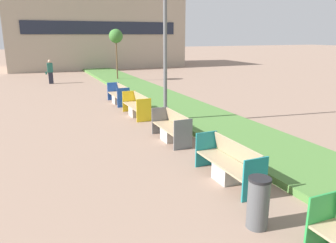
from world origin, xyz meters
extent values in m
cube|color=#4C7A38|center=(3.20, 12.00, 0.09)|extent=(2.80, 120.00, 0.18)
cube|color=tan|center=(4.00, 38.31, 3.67)|extent=(17.67, 8.20, 7.33)
cube|color=#1E2333|center=(4.00, 34.16, 4.03)|extent=(14.85, 0.08, 1.20)
cube|color=#238C3D|center=(0.90, 4.90, 0.47)|extent=(0.62, 0.04, 0.94)
cube|color=#ADA8A0|center=(0.90, 7.63, 0.21)|extent=(0.52, 0.60, 0.42)
cube|color=tan|center=(0.90, 7.63, 0.44)|extent=(0.58, 2.01, 0.05)
cube|color=tan|center=(1.17, 7.63, 0.70)|extent=(0.14, 1.93, 0.48)
cube|color=#197A7F|center=(0.90, 6.61, 0.47)|extent=(0.62, 0.04, 0.94)
cube|color=#197A7F|center=(0.90, 8.66, 0.47)|extent=(0.62, 0.04, 0.94)
cube|color=#ADA8A0|center=(0.90, 11.00, 0.21)|extent=(0.52, 0.60, 0.42)
cube|color=tan|center=(0.90, 11.00, 0.44)|extent=(0.58, 1.82, 0.05)
cube|color=tan|center=(1.17, 11.00, 0.70)|extent=(0.14, 1.74, 0.48)
cube|color=slate|center=(0.90, 10.07, 0.47)|extent=(0.62, 0.04, 0.94)
cube|color=slate|center=(0.90, 11.92, 0.47)|extent=(0.62, 0.04, 0.94)
cube|color=#ADA8A0|center=(0.90, 14.68, 0.21)|extent=(0.52, 0.60, 0.42)
cube|color=tan|center=(0.90, 14.68, 0.44)|extent=(0.58, 1.99, 0.05)
cube|color=tan|center=(1.17, 14.68, 0.70)|extent=(0.14, 1.91, 0.48)
cube|color=yellow|center=(0.90, 13.66, 0.47)|extent=(0.62, 0.04, 0.94)
cube|color=yellow|center=(0.90, 15.70, 0.47)|extent=(0.62, 0.04, 0.94)
cube|color=#ADA8A0|center=(0.90, 17.65, 0.21)|extent=(0.52, 0.60, 0.42)
cube|color=tan|center=(0.90, 17.65, 0.44)|extent=(0.58, 1.98, 0.05)
cube|color=tan|center=(1.17, 17.65, 0.70)|extent=(0.14, 1.90, 0.48)
cube|color=blue|center=(0.90, 16.64, 0.47)|extent=(0.62, 0.04, 0.94)
cube|color=blue|center=(0.90, 18.66, 0.47)|extent=(0.62, 0.04, 0.94)
cylinder|color=#4C4F51|center=(0.31, 5.75, 0.46)|extent=(0.39, 0.39, 0.92)
cylinder|color=black|center=(0.31, 5.75, 0.94)|extent=(0.41, 0.41, 0.05)
cylinder|color=#56595B|center=(1.55, 12.99, 3.71)|extent=(0.14, 0.14, 7.42)
cylinder|color=brown|center=(3.03, 25.82, 1.51)|extent=(0.10, 0.10, 3.03)
sphere|color=#38702D|center=(3.03, 25.82, 3.31)|extent=(1.01, 1.01, 1.01)
cube|color=#232633|center=(-1.71, 26.34, 0.41)|extent=(0.30, 0.22, 0.81)
cube|color=#236051|center=(-1.71, 26.34, 1.14)|extent=(0.38, 0.24, 0.65)
sphere|color=tan|center=(-1.71, 26.34, 1.58)|extent=(0.22, 0.22, 0.22)
cube|color=#236051|center=(-1.99, 26.34, 0.77)|extent=(0.12, 0.20, 0.18)
camera|label=1|loc=(-3.28, 1.53, 3.41)|focal=35.00mm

